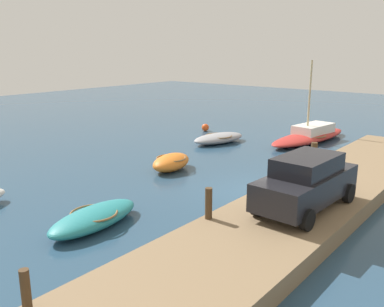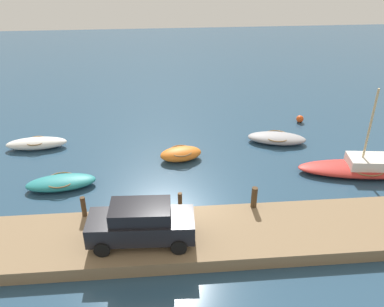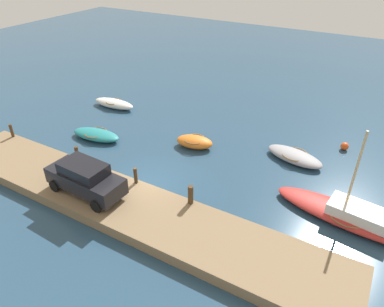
{
  "view_description": "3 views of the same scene",
  "coord_description": "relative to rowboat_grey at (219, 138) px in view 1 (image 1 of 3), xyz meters",
  "views": [
    {
      "loc": [
        -14.03,
        -8.13,
        5.62
      ],
      "look_at": [
        0.44,
        3.63,
        0.94
      ],
      "focal_mm": 39.31,
      "sensor_mm": 36.0,
      "label": 1
    },
    {
      "loc": [
        -0.94,
        -15.89,
        11.75
      ],
      "look_at": [
        0.79,
        3.78,
        0.89
      ],
      "focal_mm": 37.65,
      "sensor_mm": 36.0,
      "label": 2
    },
    {
      "loc": [
        10.11,
        -12.82,
        12.03
      ],
      "look_at": [
        1.38,
        2.34,
        1.12
      ],
      "focal_mm": 32.97,
      "sensor_mm": 36.0,
      "label": 3
    }
  ],
  "objects": [
    {
      "name": "mooring_post_west",
      "position": [
        -16.84,
        -7.4,
        0.73
      ],
      "size": [
        0.2,
        0.2,
        0.89
      ],
      "primitive_type": "cylinder",
      "color": "#47331E",
      "rests_on": "dock_platform"
    },
    {
      "name": "dinghy_orange",
      "position": [
        -6.21,
        -1.68,
        0.09
      ],
      "size": [
        2.66,
        1.78,
        0.76
      ],
      "rotation": [
        0.0,
        0.0,
        0.19
      ],
      "color": "orange",
      "rests_on": "ground_plane"
    },
    {
      "name": "mooring_post_east",
      "position": [
        -3.18,
        -7.4,
        0.8
      ],
      "size": [
        0.27,
        0.27,
        1.03
      ],
      "primitive_type": "cylinder",
      "color": "#47331E",
      "rests_on": "dock_platform"
    },
    {
      "name": "rowboat_teal",
      "position": [
        -12.63,
        -4.09,
        0.0
      ],
      "size": [
        3.71,
        1.88,
        0.6
      ],
      "rotation": [
        0.0,
        0.0,
        0.12
      ],
      "color": "teal",
      "rests_on": "ground_plane"
    },
    {
      "name": "dock_platform",
      "position": [
        -6.41,
        -8.96,
        -0.01
      ],
      "size": [
        23.4,
        3.62,
        0.59
      ],
      "primitive_type": "cube",
      "color": "#846B4C",
      "rests_on": "ground_plane"
    },
    {
      "name": "marker_buoy",
      "position": [
        2.48,
        2.91,
        -0.05
      ],
      "size": [
        0.51,
        0.51,
        0.51
      ],
      "primitive_type": "sphere",
      "color": "#E54C19",
      "rests_on": "ground_plane"
    },
    {
      "name": "rowboat_grey",
      "position": [
        0.0,
        0.0,
        0.0
      ],
      "size": [
        3.9,
        2.35,
        0.59
      ],
      "rotation": [
        0.0,
        0.0,
        -0.23
      ],
      "color": "#939399",
      "rests_on": "ground_plane"
    },
    {
      "name": "ground_plane",
      "position": [
        -6.41,
        -6.39,
        -0.3
      ],
      "size": [
        84.0,
        84.0,
        0.0
      ],
      "primitive_type": "plane",
      "color": "navy"
    },
    {
      "name": "mooring_post_mid_east",
      "position": [
        -6.59,
        -7.4,
        0.75
      ],
      "size": [
        0.2,
        0.2,
        0.94
      ],
      "primitive_type": "cylinder",
      "color": "#47331E",
      "rests_on": "dock_platform"
    },
    {
      "name": "sailboat_red",
      "position": [
        3.94,
        -4.12,
        0.1
      ],
      "size": [
        7.53,
        2.86,
        4.95
      ],
      "rotation": [
        0.0,
        0.0,
        -0.13
      ],
      "color": "#B72D28",
      "rests_on": "ground_plane"
    },
    {
      "name": "parked_car",
      "position": [
        -8.28,
        -9.32,
        1.19
      ],
      "size": [
        4.35,
        2.01,
        1.76
      ],
      "rotation": [
        0.0,
        0.0,
        -0.04
      ],
      "color": "black",
      "rests_on": "dock_platform"
    },
    {
      "name": "mooring_post_mid_west",
      "position": [
        -10.89,
        -7.4,
        0.77
      ],
      "size": [
        0.22,
        0.22,
        0.97
      ],
      "primitive_type": "cylinder",
      "color": "#47331E",
      "rests_on": "dock_platform"
    }
  ]
}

